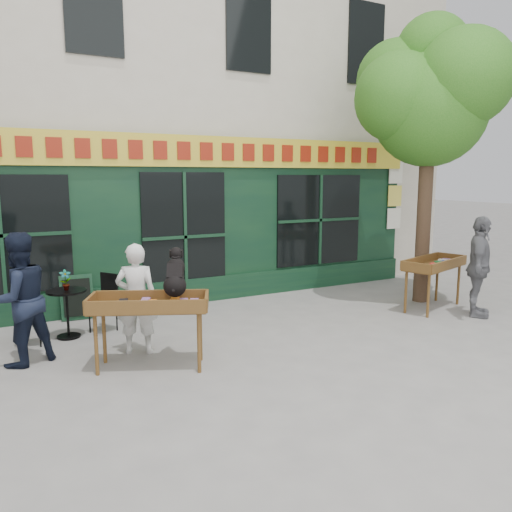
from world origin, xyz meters
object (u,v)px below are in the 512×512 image
object	(u,v)px
dog	(175,271)
book_cart_right	(434,267)
man_left	(19,299)
book_cart_center	(149,308)
man_right	(479,267)
bistro_table	(67,304)
woman	(136,299)

from	to	relation	value
dog	book_cart_right	size ratio (longest dim) A/B	0.37
dog	man_left	size ratio (longest dim) A/B	0.33
book_cart_center	man_right	distance (m)	5.95
man_right	man_left	distance (m)	7.55
book_cart_right	dog	bearing A→B (deg)	167.31
book_cart_right	man_right	bearing A→B (deg)	-85.79
dog	man_right	world-z (taller)	man_right
bistro_table	book_cart_right	bearing A→B (deg)	-12.57
man_right	bistro_table	bearing A→B (deg)	124.43
bistro_table	man_left	distance (m)	1.19
bistro_table	man_right	bearing A→B (deg)	-17.98
book_cart_right	man_right	xyz separation A→B (m)	(0.30, -0.75, 0.09)
man_right	man_left	size ratio (longest dim) A/B	1.01
dog	woman	xyz separation A→B (m)	(-0.35, 0.70, -0.49)
dog	woman	bearing A→B (deg)	140.56
book_cart_right	man_left	xyz separation A→B (m)	(-7.14, 0.54, 0.08)
book_cart_center	dog	bearing A→B (deg)	15.87
dog	woman	world-z (taller)	woman
dog	woman	size ratio (longest dim) A/B	0.38
woman	man_right	size ratio (longest dim) A/B	0.87
book_cart_center	woman	xyz separation A→B (m)	(0.00, 0.65, -0.02)
book_cart_center	man_right	world-z (taller)	man_right
dog	bistro_table	xyz separation A→B (m)	(-1.14, 1.89, -0.75)
bistro_table	man_left	size ratio (longest dim) A/B	0.42
man_right	bistro_table	world-z (taller)	man_right
woman	book_cart_right	bearing A→B (deg)	-158.50
bistro_table	book_cart_center	bearing A→B (deg)	-66.63
man_right	bistro_table	distance (m)	7.09
book_cart_right	man_left	world-z (taller)	man_left
dog	book_cart_right	bearing A→B (deg)	28.90
man_left	dog	bearing A→B (deg)	127.85
woman	bistro_table	size ratio (longest dim) A/B	2.10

